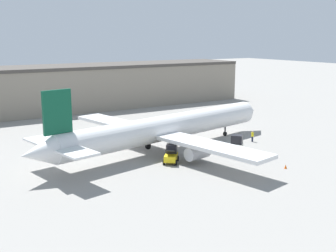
% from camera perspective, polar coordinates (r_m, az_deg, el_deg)
% --- Properties ---
extents(ground_plane, '(400.00, 400.00, 0.00)m').
position_cam_1_polar(ground_plane, '(62.83, -0.00, -3.26)').
color(ground_plane, gray).
extents(terminal_building, '(91.52, 14.69, 10.14)m').
position_cam_1_polar(terminal_building, '(98.87, -14.47, 4.97)').
color(terminal_building, gray).
rests_on(terminal_building, ground_plane).
extents(airplane, '(43.94, 37.14, 10.54)m').
position_cam_1_polar(airplane, '(61.39, -0.65, -0.37)').
color(airplane, silver).
rests_on(airplane, ground_plane).
extents(ground_crew_worker, '(0.39, 0.39, 1.79)m').
position_cam_1_polar(ground_crew_worker, '(68.83, 11.37, -1.32)').
color(ground_crew_worker, '#1E2338').
rests_on(ground_crew_worker, ground_plane).
extents(baggage_tug, '(3.58, 3.47, 2.52)m').
position_cam_1_polar(baggage_tug, '(61.80, 9.21, -2.58)').
color(baggage_tug, beige).
rests_on(baggage_tug, ground_plane).
extents(belt_loader_truck, '(3.13, 3.22, 2.35)m').
position_cam_1_polar(belt_loader_truck, '(56.41, 0.43, -3.89)').
color(belt_loader_truck, yellow).
rests_on(belt_loader_truck, ground_plane).
extents(safety_cone_near, '(0.36, 0.36, 0.55)m').
position_cam_1_polar(safety_cone_near, '(56.11, 15.65, -5.30)').
color(safety_cone_near, '#EF590F').
rests_on(safety_cone_near, ground_plane).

